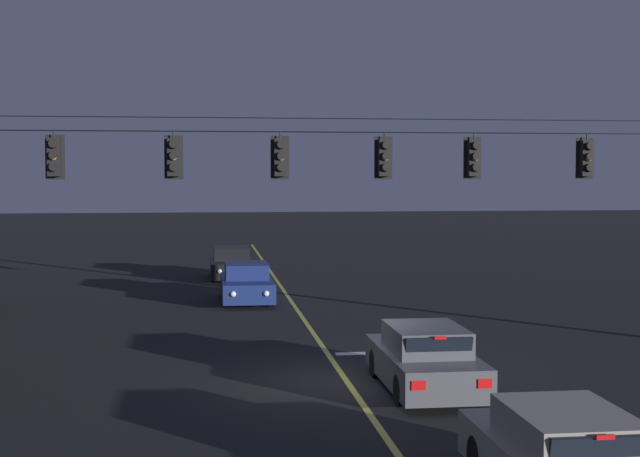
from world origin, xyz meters
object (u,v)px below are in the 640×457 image
Objects in this scene: traffic_light_left_inner at (174,157)px; car_waiting_near_lane at (425,360)px; traffic_light_rightmost at (474,158)px; car_oncoming_trailing at (231,264)px; traffic_light_centre at (280,157)px; car_oncoming_lead at (247,284)px; traffic_light_right_inner at (385,158)px; traffic_light_far_right at (587,158)px; traffic_light_leftmost at (54,157)px.

car_waiting_near_lane is (5.40, -4.69, -4.38)m from traffic_light_left_inner.
traffic_light_rightmost is 0.28× the size of car_oncoming_trailing.
traffic_light_centre is 0.28× the size of car_oncoming_lead.
traffic_light_right_inner is 1.00× the size of traffic_light_far_right.
traffic_light_leftmost and traffic_light_left_inner have the same top height.
traffic_light_centre reaches higher than car_waiting_near_lane.
traffic_light_rightmost is 0.28× the size of car_oncoming_lead.
car_oncoming_lead is at bearing 108.68° from traffic_light_right_inner.
traffic_light_right_inner and traffic_light_rightmost have the same top height.
traffic_light_leftmost is 2.95m from traffic_light_left_inner.
traffic_light_left_inner is 0.28× the size of car_oncoming_lead.
traffic_light_left_inner is 8.39m from car_waiting_near_lane.
traffic_light_left_inner is 0.28× the size of car_oncoming_trailing.
traffic_light_rightmost is at bearing 0.00° from traffic_light_centre.
traffic_light_left_inner is 17.31m from car_oncoming_trailing.
traffic_light_leftmost is 0.28× the size of car_oncoming_lead.
traffic_light_centre is at bearing 0.00° from traffic_light_leftmost.
car_oncoming_trailing is at bearing 109.52° from traffic_light_rightmost.
traffic_light_centre is 1.00× the size of traffic_light_far_right.
car_oncoming_lead is (5.22, 9.37, -4.38)m from traffic_light_leftmost.
traffic_light_rightmost reaches higher than car_waiting_near_lane.
car_oncoming_trailing is (-0.76, 16.63, -4.38)m from traffic_light_centre.
traffic_light_far_right is at bearing 0.00° from traffic_light_leftmost.
traffic_light_right_inner reaches higher than car_oncoming_lead.
traffic_light_right_inner is 1.00× the size of traffic_light_rightmost.
traffic_light_left_inner reaches higher than car_waiting_near_lane.
traffic_light_left_inner is at bearing 180.00° from traffic_light_far_right.
traffic_light_centre is 2.73m from traffic_light_right_inner.
traffic_light_centre is 1.00× the size of traffic_light_rightmost.
traffic_light_centre is 0.28× the size of car_waiting_near_lane.
traffic_light_rightmost is at bearing 62.38° from car_waiting_near_lane.
traffic_light_leftmost is at bearing 180.00° from traffic_light_rightmost.
traffic_light_leftmost is at bearing -106.42° from car_oncoming_trailing.
traffic_light_rightmost reaches higher than car_oncoming_trailing.
traffic_light_right_inner is 6.42m from car_waiting_near_lane.
traffic_light_centre is at bearing 180.00° from traffic_light_right_inner.
traffic_light_rightmost is 6.87m from car_waiting_near_lane.
car_oncoming_trailing is (4.90, 16.63, -4.38)m from traffic_light_leftmost.
car_oncoming_trailing is (-9.02, 16.63, -4.38)m from traffic_light_far_right.
car_waiting_near_lane is at bearing -117.62° from traffic_light_rightmost.
traffic_light_centre is at bearing 0.00° from traffic_light_left_inner.
traffic_light_left_inner is (2.95, 0.00, 0.00)m from traffic_light_leftmost.
traffic_light_left_inner is 1.00× the size of traffic_light_far_right.
traffic_light_leftmost is 5.66m from traffic_light_centre.
car_oncoming_lead is 1.00× the size of car_oncoming_trailing.
traffic_light_leftmost is at bearing -119.12° from car_oncoming_lead.
traffic_light_rightmost is at bearing -70.48° from car_oncoming_trailing.
car_oncoming_trailing is (-0.32, 7.26, 0.00)m from car_oncoming_lead.
traffic_light_centre is 8.26m from traffic_light_far_right.
car_oncoming_trailing is at bearing 92.62° from traffic_light_centre.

